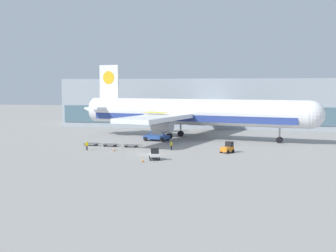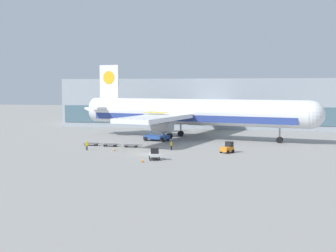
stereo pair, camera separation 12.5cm
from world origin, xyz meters
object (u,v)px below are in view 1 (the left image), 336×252
at_px(baggage_dolly_lead, 91,144).
at_px(baggage_dolly_second, 110,144).
at_px(airplane_main, 189,113).
at_px(traffic_cone_near, 114,149).
at_px(scissor_lift_loader, 157,130).
at_px(baggage_dolly_third, 131,145).
at_px(baggage_tug_mid, 228,148).
at_px(ground_crew_near, 171,145).
at_px(ground_crew_far, 87,145).
at_px(baggage_tug_foreground, 155,154).
at_px(traffic_cone_far, 143,160).

xyz_separation_m(baggage_dolly_lead, baggage_dolly_second, (4.12, -0.46, 0.00)).
xyz_separation_m(airplane_main, traffic_cone_near, (-9.99, -23.25, -5.55)).
xyz_separation_m(scissor_lift_loader, baggage_dolly_third, (-2.36, -11.58, -1.93)).
bearing_deg(baggage_tug_mid, ground_crew_near, 113.74).
xyz_separation_m(baggage_dolly_third, ground_crew_far, (-6.74, -6.03, 0.62)).
relative_size(baggage_dolly_third, ground_crew_near, 2.17).
xyz_separation_m(scissor_lift_loader, ground_crew_near, (6.20, -14.29, -1.32)).
bearing_deg(baggage_dolly_lead, ground_crew_near, -13.68).
relative_size(baggage_dolly_second, ground_crew_near, 2.17).
bearing_deg(scissor_lift_loader, baggage_tug_foreground, -64.39).
xyz_separation_m(baggage_dolly_third, traffic_cone_far, (6.94, -17.04, -0.07)).
relative_size(ground_crew_far, traffic_cone_near, 2.91).
xyz_separation_m(baggage_dolly_second, ground_crew_far, (-2.36, -6.33, 0.62)).
bearing_deg(traffic_cone_far, baggage_tug_foreground, 62.87).
height_order(baggage_tug_mid, traffic_cone_far, baggage_tug_mid).
xyz_separation_m(baggage_dolly_third, traffic_cone_near, (-1.56, -5.74, -0.10)).
height_order(baggage_tug_foreground, traffic_cone_far, baggage_tug_foreground).
distance_m(baggage_tug_foreground, traffic_cone_near, 13.16).
bearing_deg(ground_crew_near, scissor_lift_loader, 45.69).
relative_size(airplane_main, baggage_dolly_second, 15.36).
xyz_separation_m(scissor_lift_loader, baggage_dolly_lead, (-10.87, -10.83, -1.93)).
bearing_deg(baggage_dolly_second, traffic_cone_far, -59.07).
distance_m(baggage_dolly_lead, traffic_cone_far, 23.56).
height_order(traffic_cone_near, traffic_cone_far, traffic_cone_far).
xyz_separation_m(airplane_main, baggage_dolly_lead, (-16.93, -16.75, -5.45)).
distance_m(baggage_dolly_second, ground_crew_far, 6.78).
height_order(scissor_lift_loader, baggage_dolly_third, scissor_lift_loader).
height_order(scissor_lift_loader, baggage_dolly_lead, scissor_lift_loader).
relative_size(ground_crew_near, traffic_cone_near, 2.90).
height_order(baggage_tug_mid, traffic_cone_near, baggage_tug_mid).
xyz_separation_m(baggage_tug_foreground, traffic_cone_near, (-9.80, 8.77, -0.59)).
bearing_deg(ground_crew_near, traffic_cone_near, 128.90).
bearing_deg(traffic_cone_far, traffic_cone_near, 126.97).
bearing_deg(scissor_lift_loader, baggage_tug_mid, -30.01).
relative_size(baggage_tug_foreground, baggage_dolly_second, 0.74).
relative_size(baggage_dolly_second, baggage_dolly_third, 1.00).
relative_size(airplane_main, traffic_cone_far, 87.78).
height_order(airplane_main, ground_crew_near, airplane_main).
distance_m(scissor_lift_loader, baggage_dolly_lead, 15.46).
height_order(baggage_dolly_third, traffic_cone_far, traffic_cone_far).
bearing_deg(ground_crew_near, baggage_dolly_second, 99.16).
bearing_deg(traffic_cone_far, airplane_main, 87.53).
bearing_deg(scissor_lift_loader, baggage_dolly_third, -88.61).
distance_m(ground_crew_near, traffic_cone_far, 14.44).
height_order(airplane_main, traffic_cone_near, airplane_main).
distance_m(baggage_dolly_third, ground_crew_near, 9.01).
bearing_deg(baggage_tug_foreground, traffic_cone_near, -149.46).
bearing_deg(baggage_tug_mid, traffic_cone_near, 125.51).
bearing_deg(traffic_cone_far, baggage_dolly_third, 112.16).
distance_m(baggage_dolly_third, traffic_cone_near, 5.95).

